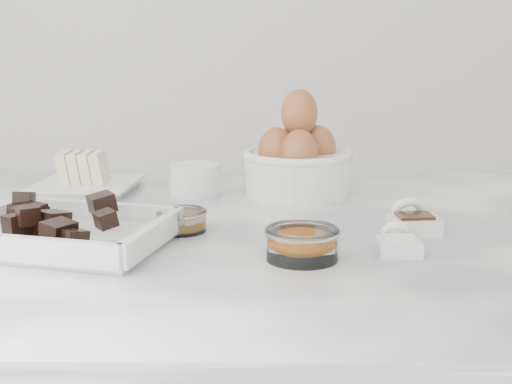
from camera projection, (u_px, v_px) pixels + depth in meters
marble_slab at (241, 241)px, 0.94m from camera, size 1.20×0.80×0.04m
chocolate_dish at (65, 225)px, 0.85m from camera, size 0.28×0.24×0.06m
butter_plate at (85, 177)px, 1.15m from camera, size 0.17×0.17×0.06m
sugar_ramekin at (196, 178)px, 1.12m from camera, size 0.08×0.08×0.05m
egg_bowl at (297, 161)px, 1.12m from camera, size 0.17×0.17×0.17m
honey_bowl at (182, 220)px, 0.91m from camera, size 0.07×0.07×0.03m
zest_bowl at (302, 242)px, 0.80m from camera, size 0.09×0.09×0.04m
vanilla_spoon at (413, 221)px, 0.91m from camera, size 0.06×0.08×0.05m
salt_spoon at (398, 243)px, 0.82m from camera, size 0.05×0.06×0.04m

